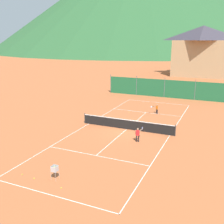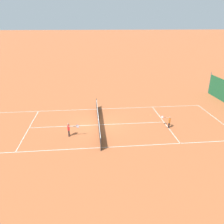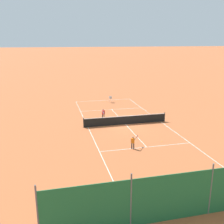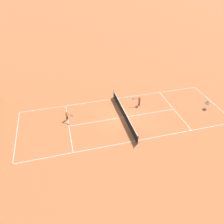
% 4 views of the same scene
% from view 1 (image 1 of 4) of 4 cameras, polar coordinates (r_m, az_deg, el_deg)
% --- Properties ---
extents(ground_plane, '(600.00, 600.00, 0.00)m').
position_cam_1_polar(ground_plane, '(24.99, 3.23, -3.75)').
color(ground_plane, '#B25B33').
extents(court_line_markings, '(8.25, 23.85, 0.01)m').
position_cam_1_polar(court_line_markings, '(24.99, 3.23, -3.75)').
color(court_line_markings, white).
rests_on(court_line_markings, ground).
extents(tennis_net, '(9.18, 0.08, 1.06)m').
position_cam_1_polar(tennis_net, '(24.83, 3.25, -2.67)').
color(tennis_net, '#2D2D2D').
rests_on(tennis_net, ground).
extents(windscreen_fence_far, '(17.28, 0.08, 2.90)m').
position_cam_1_polar(windscreen_fence_far, '(39.12, 11.34, 5.04)').
color(windscreen_fence_far, '#1E6038').
rests_on(windscreen_fence_far, ground).
extents(player_far_service, '(0.79, 0.76, 1.10)m').
position_cam_1_polar(player_far_service, '(30.33, 9.69, 0.81)').
color(player_far_service, black).
rests_on(player_far_service, ground).
extents(player_near_service, '(0.41, 1.01, 1.20)m').
position_cam_1_polar(player_near_service, '(21.90, 5.66, -4.70)').
color(player_near_service, black).
rests_on(player_near_service, ground).
extents(tennis_ball_alley_left, '(0.07, 0.07, 0.07)m').
position_cam_1_polar(tennis_ball_alley_left, '(15.91, -11.00, -15.92)').
color(tennis_ball_alley_left, '#CCE033').
rests_on(tennis_ball_alley_left, ground).
extents(tennis_ball_by_net_right, '(0.07, 0.07, 0.07)m').
position_cam_1_polar(tennis_ball_by_net_right, '(30.54, 3.76, -0.08)').
color(tennis_ball_by_net_right, '#CCE033').
rests_on(tennis_ball_by_net_right, ground).
extents(tennis_ball_service_box, '(0.07, 0.07, 0.07)m').
position_cam_1_polar(tennis_ball_service_box, '(24.58, 8.79, -4.18)').
color(tennis_ball_service_box, '#CCE033').
rests_on(tennis_ball_service_box, ground).
extents(tennis_ball_mid_court, '(0.07, 0.07, 0.07)m').
position_cam_1_polar(tennis_ball_mid_court, '(17.24, -16.60, -13.66)').
color(tennis_ball_mid_court, '#CCE033').
rests_on(tennis_ball_mid_court, ground).
extents(tennis_ball_near_corner, '(0.07, 0.07, 0.07)m').
position_cam_1_polar(tennis_ball_near_corner, '(17.91, -18.96, -12.72)').
color(tennis_ball_near_corner, '#CCE033').
rests_on(tennis_ball_near_corner, ground).
extents(ball_hopper, '(0.36, 0.36, 0.89)m').
position_cam_1_polar(ball_hopper, '(16.59, -12.41, -12.11)').
color(ball_hopper, '#B7B7BC').
rests_on(ball_hopper, ground).
extents(alpine_chalet, '(13.00, 10.00, 11.20)m').
position_cam_1_polar(alpine_chalet, '(64.72, 18.95, 12.62)').
color(alpine_chalet, tan).
rests_on(alpine_chalet, ground).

